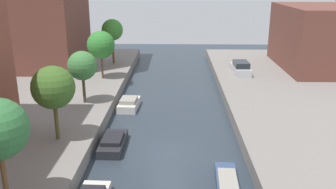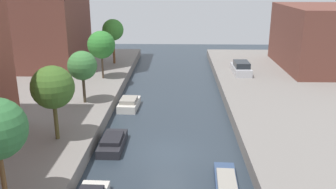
% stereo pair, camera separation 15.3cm
% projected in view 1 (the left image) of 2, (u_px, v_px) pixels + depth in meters
% --- Properties ---
extents(ground_plane, '(84.00, 84.00, 0.00)m').
position_uv_depth(ground_plane, '(168.00, 153.00, 24.40)').
color(ground_plane, '#28333D').
extents(low_block_right, '(10.00, 13.20, 7.21)m').
position_uv_depth(low_block_right, '(326.00, 37.00, 42.50)').
color(low_block_right, brown).
rests_on(low_block_right, quay_right).
extents(street_tree_2, '(2.80, 2.80, 4.98)m').
position_uv_depth(street_tree_2, '(53.00, 88.00, 23.19)').
color(street_tree_2, brown).
rests_on(street_tree_2, quay_left).
extents(street_tree_3, '(2.47, 2.47, 4.49)m').
position_uv_depth(street_tree_3, '(82.00, 66.00, 30.33)').
color(street_tree_3, '#4C3F2E').
rests_on(street_tree_3, quay_left).
extents(street_tree_4, '(2.89, 2.89, 5.04)m').
position_uv_depth(street_tree_4, '(101.00, 45.00, 37.76)').
color(street_tree_4, brown).
rests_on(street_tree_4, quay_left).
extents(street_tree_5, '(2.61, 2.61, 5.48)m').
position_uv_depth(street_tree_5, '(112.00, 30.00, 44.38)').
color(street_tree_5, brown).
rests_on(street_tree_5, quay_left).
extents(parked_car, '(1.84, 4.43, 1.40)m').
position_uv_depth(parked_car, '(241.00, 68.00, 40.68)').
color(parked_car, '#B7B7BC').
rests_on(parked_car, quay_right).
extents(moored_boat_left_3, '(1.61, 3.78, 0.88)m').
position_uv_depth(moored_boat_left_3, '(113.00, 143.00, 25.12)').
color(moored_boat_left_3, '#232328').
rests_on(moored_boat_left_3, ground_plane).
extents(moored_boat_left_4, '(1.80, 3.40, 1.01)m').
position_uv_depth(moored_boat_left_4, '(129.00, 104.00, 32.70)').
color(moored_boat_left_4, beige).
rests_on(moored_boat_left_4, ground_plane).
extents(moored_boat_right_2, '(1.43, 4.26, 0.64)m').
position_uv_depth(moored_boat_right_2, '(227.00, 183.00, 20.38)').
color(moored_boat_right_2, '#33476B').
rests_on(moored_boat_right_2, ground_plane).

